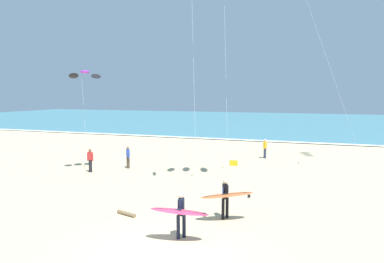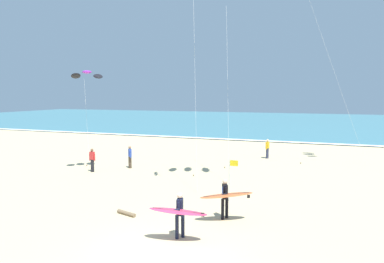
{
  "view_description": "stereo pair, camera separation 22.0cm",
  "coord_description": "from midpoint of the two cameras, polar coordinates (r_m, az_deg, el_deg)",
  "views": [
    {
      "loc": [
        4.72,
        -10.51,
        5.25
      ],
      "look_at": [
        -0.61,
        4.39,
        3.58
      ],
      "focal_mm": 33.26,
      "sensor_mm": 36.0,
      "label": 1
    },
    {
      "loc": [
        4.93,
        -10.43,
        5.25
      ],
      "look_at": [
        -0.61,
        4.39,
        3.58
      ],
      "focal_mm": 33.26,
      "sensor_mm": 36.0,
      "label": 2
    }
  ],
  "objects": [
    {
      "name": "surfer_trailing",
      "position": [
        13.06,
        -2.38,
        -12.76
      ],
      "size": [
        2.16,
        1.12,
        1.71
      ],
      "color": "black",
      "rests_on": "ground"
    },
    {
      "name": "ocean_water",
      "position": [
        69.52,
        15.67,
        1.52
      ],
      "size": [
        160.0,
        60.0,
        0.08
      ],
      "primitive_type": "cube",
      "color": "teal",
      "rests_on": "ground"
    },
    {
      "name": "ground_plane",
      "position": [
        12.67,
        -4.82,
        -18.48
      ],
      "size": [
        160.0,
        160.0,
        0.0
      ],
      "primitive_type": "plane",
      "color": "#CCB789"
    },
    {
      "name": "shoreline_foam",
      "position": [
        40.08,
        12.63,
        -1.51
      ],
      "size": [
        160.0,
        1.04,
        0.01
      ],
      "primitive_type": "cube",
      "color": "white",
      "rests_on": "ocean_water"
    },
    {
      "name": "kite_arc_violet_mid",
      "position": [
        24.9,
        -17.05,
        8.69
      ],
      "size": [
        2.37,
        2.42,
        6.81
      ],
      "color": "black",
      "rests_on": "ground"
    },
    {
      "name": "bystander_yellow_top",
      "position": [
        29.71,
        11.42,
        -2.67
      ],
      "size": [
        0.27,
        0.48,
        1.59
      ],
      "color": "#2D334C",
      "rests_on": "ground"
    },
    {
      "name": "driftwood_log",
      "position": [
        16.11,
        -10.87,
        -12.78
      ],
      "size": [
        1.03,
        0.45,
        0.17
      ],
      "primitive_type": "cylinder",
      "rotation": [
        0.0,
        1.57,
        2.85
      ],
      "color": "#846B4C",
      "rests_on": "ground"
    },
    {
      "name": "lifeguard_flag",
      "position": [
        17.64,
        5.78,
        -7.05
      ],
      "size": [
        0.44,
        0.05,
        2.1
      ],
      "color": "silver",
      "rests_on": "ground"
    },
    {
      "name": "bystander_blue_top",
      "position": [
        25.62,
        -10.47,
        -4.04
      ],
      "size": [
        0.37,
        0.38,
        1.59
      ],
      "color": "#4C3D2D",
      "rests_on": "ground"
    },
    {
      "name": "bystander_red_top",
      "position": [
        24.96,
        -16.24,
        -4.45
      ],
      "size": [
        0.5,
        0.22,
        1.59
      ],
      "color": "black",
      "rests_on": "ground"
    },
    {
      "name": "surfer_lead",
      "position": [
        15.06,
        5.05,
        -10.2
      ],
      "size": [
        2.23,
        1.43,
        1.71
      ],
      "color": "black",
      "rests_on": "ground"
    }
  ]
}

